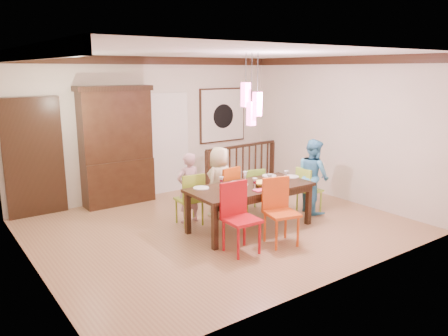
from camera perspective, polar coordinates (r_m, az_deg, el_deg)
floor at (r=7.60m, az=-0.46°, el=-7.58°), size 6.00×6.00×0.00m
ceiling at (r=7.13m, az=-0.50°, el=14.83°), size 6.00×6.00×0.00m
wall_back at (r=9.36m, az=-9.37°, el=5.27°), size 6.00×0.00×6.00m
wall_left at (r=6.05m, az=-24.38°, el=0.25°), size 0.00×5.00×5.00m
wall_right at (r=9.27m, az=14.92°, el=4.94°), size 0.00×5.00×5.00m
crown_molding at (r=7.13m, az=-0.50°, el=14.19°), size 6.00×5.00×0.16m
panel_door at (r=8.60m, az=-23.57°, el=1.01°), size 1.04×0.07×2.24m
white_doorway at (r=9.55m, az=-7.30°, el=3.05°), size 0.97×0.05×2.22m
painting at (r=10.23m, az=-0.18°, el=6.90°), size 1.25×0.06×1.25m
pendant_cluster at (r=7.04m, az=3.59°, el=8.37°), size 0.27×0.21×1.14m
dining_table at (r=7.30m, az=3.44°, el=-2.98°), size 2.13×0.99×0.75m
chair_far_left at (r=7.56m, az=-4.58°, el=-3.53°), size 0.45×0.45×0.92m
chair_far_mid at (r=7.97m, az=0.01°, el=-2.56°), size 0.48×0.48×0.94m
chair_far_right at (r=8.30m, az=3.62°, el=-2.37°), size 0.46×0.46×0.84m
chair_near_left at (r=6.37m, az=2.32°, el=-6.04°), size 0.49×0.49×1.03m
chair_near_mid at (r=6.72m, az=7.56°, el=-5.19°), size 0.55×0.55×1.02m
chair_end_right at (r=8.39m, az=11.12°, el=-2.36°), size 0.39×0.39×0.85m
china_hutch at (r=8.86m, az=-13.87°, el=2.84°), size 1.48×0.46×2.34m
balustrade at (r=10.13m, az=2.48°, el=0.53°), size 2.14×0.23×0.96m
person_far_left at (r=7.64m, az=-4.66°, el=-2.61°), size 0.46×0.31×1.24m
person_far_mid at (r=7.93m, az=-0.59°, el=-1.83°), size 0.73×0.59×1.29m
person_end_right at (r=8.33m, az=11.55°, el=-1.02°), size 0.65×0.76×1.39m
serving_bowl at (r=7.28m, az=5.02°, el=-2.06°), size 0.39×0.39×0.07m
small_bowl at (r=7.19m, az=2.49°, el=-2.29°), size 0.21×0.21×0.06m
cup_left at (r=6.90m, az=2.20°, el=-2.70°), size 0.18×0.18×0.11m
cup_right at (r=7.75m, az=5.97°, el=-1.10°), size 0.11×0.11×0.09m
plate_far_left at (r=7.12m, az=-3.01°, el=-2.61°), size 0.26×0.26×0.01m
plate_far_mid at (r=7.43m, az=1.75°, el=-1.94°), size 0.26×0.26×0.01m
plate_far_right at (r=7.96m, az=5.92°, el=-1.01°), size 0.26×0.26×0.01m
plate_near_left at (r=6.69m, az=0.59°, el=-3.60°), size 0.26×0.26×0.01m
plate_near_mid at (r=7.23m, az=7.37°, el=-2.45°), size 0.26×0.26×0.01m
plate_end_right at (r=7.95m, az=8.83°, el=-1.10°), size 0.26×0.26×0.01m
wine_glass_a at (r=7.10m, az=-0.36°, el=-1.89°), size 0.08×0.08×0.19m
wine_glass_b at (r=7.48m, az=2.80°, el=-1.16°), size 0.08×0.08×0.19m
wine_glass_c at (r=7.03m, az=4.05°, el=-2.08°), size 0.08×0.08×0.19m
wine_glass_d at (r=7.60m, az=8.11°, el=-1.05°), size 0.08×0.08×0.19m
napkin at (r=6.99m, az=4.62°, el=-2.93°), size 0.18×0.14×0.01m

